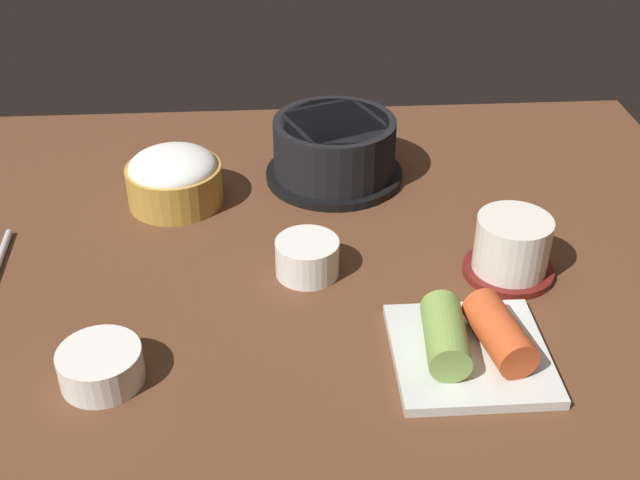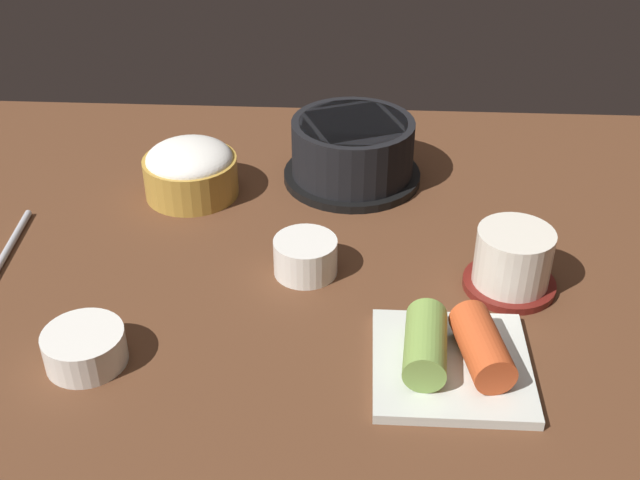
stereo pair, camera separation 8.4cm
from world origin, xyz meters
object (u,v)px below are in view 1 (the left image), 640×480
Objects in this scene: kimchi_plate at (471,343)px; tea_cup_with_saucer at (512,247)px; side_bowl_near at (101,365)px; rice_bowl at (174,177)px; stone_pot at (334,149)px; banchan_cup_center at (307,256)px.

tea_cup_with_saucer is at bearing 61.46° from kimchi_plate.
tea_cup_with_saucer reaches higher than side_bowl_near.
side_bowl_near is at bearing -178.66° from kimchi_plate.
rice_bowl is 1.20× the size of tea_cup_with_saucer.
side_bowl_near is (-23.32, -35.38, -2.26)cm from stone_pot.
tea_cup_with_saucer is at bearing -52.71° from stone_pot.
stone_pot is 1.82× the size of tea_cup_with_saucer.
kimchi_plate is at bearing -74.36° from stone_pot.
side_bowl_near is at bearing -141.48° from banchan_cup_center.
rice_bowl is 30.90cm from side_bowl_near.
kimchi_plate is at bearing -45.28° from banchan_cup_center.
rice_bowl is 41.75cm from kimchi_plate.
stone_pot reaches higher than side_bowl_near.
rice_bowl is at bearing 134.32° from kimchi_plate.
kimchi_plate is at bearing -118.54° from tea_cup_with_saucer.
stone_pot is 36.01cm from kimchi_plate.
rice_bowl is 1.69× the size of banchan_cup_center.
tea_cup_with_saucer is (36.09, -17.08, -0.08)cm from rice_bowl.
side_bowl_near is (-3.86, -30.62, -1.60)cm from rice_bowl.
rice_bowl is 0.81× the size of kimchi_plate.
banchan_cup_center is 24.13cm from side_bowl_near.
tea_cup_with_saucer is 42.21cm from side_bowl_near.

